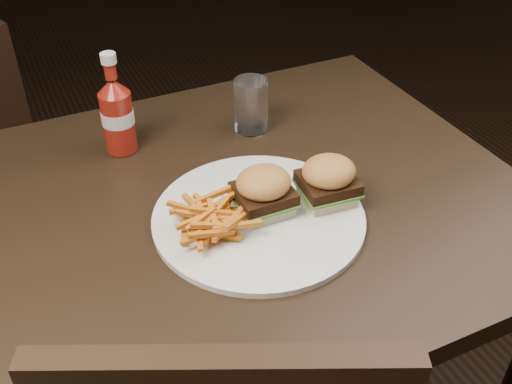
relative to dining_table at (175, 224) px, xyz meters
name	(u,v)px	position (x,y,z in m)	size (l,w,h in m)	color
dining_table	(175,224)	(0.00, 0.00, 0.00)	(1.20, 0.80, 0.04)	black
plate	(259,218)	(0.12, -0.07, 0.03)	(0.34, 0.34, 0.01)	white
sandwich_half_a	(263,205)	(0.13, -0.07, 0.04)	(0.08, 0.07, 0.02)	beige
sandwich_half_b	(327,194)	(0.24, -0.08, 0.04)	(0.08, 0.07, 0.02)	beige
fries_pile	(211,219)	(0.04, -0.07, 0.05)	(0.11, 0.11, 0.04)	orange
ketchup_bottle	(118,122)	(-0.02, 0.23, 0.08)	(0.06, 0.06, 0.12)	maroon
tumbler	(251,105)	(0.23, 0.19, 0.08)	(0.07, 0.07, 0.10)	white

